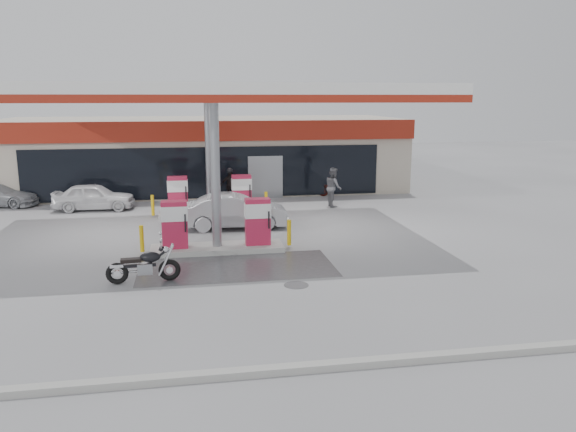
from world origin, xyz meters
name	(u,v)px	position (x,y,z in m)	size (l,w,h in m)	color
ground	(221,268)	(0.00, 0.00, 0.00)	(90.00, 90.00, 0.00)	gray
wet_patch	(237,267)	(0.50, 0.00, 0.00)	(6.00, 3.00, 0.00)	#4C4C4F
drain_cover	(296,285)	(2.00, -2.00, 0.00)	(0.70, 0.70, 0.01)	#38383A
kerb	(241,373)	(0.00, -7.00, 0.07)	(28.00, 0.25, 0.15)	gray
store_building	(204,153)	(0.01, 15.94, 2.01)	(22.00, 8.22, 4.00)	#B8AB9A
canopy	(210,94)	(0.00, 5.00, 5.27)	(16.00, 10.02, 5.51)	silver
pump_island_near	(217,231)	(0.00, 2.00, 0.71)	(5.14, 1.30, 1.78)	#9E9E99
pump_island_far	(210,200)	(0.00, 8.00, 0.71)	(5.14, 1.30, 1.78)	#9E9E99
parked_motorcycle	(145,266)	(-2.19, -0.99, 0.47)	(2.08, 0.80, 1.07)	black
sedan_white	(94,197)	(-5.31, 10.20, 0.63)	(1.48, 3.68, 1.25)	silver
attendant	(333,187)	(5.93, 9.15, 0.94)	(0.91, 0.71, 1.88)	slate
hatchback_silver	(235,211)	(0.89, 5.31, 0.69)	(1.47, 4.20, 1.38)	#94979C
parked_car_right	(304,184)	(5.25, 12.96, 0.51)	(1.70, 3.69, 1.02)	#591A13
biker_walking	(230,186)	(1.10, 11.13, 0.82)	(0.96, 0.40, 1.63)	black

